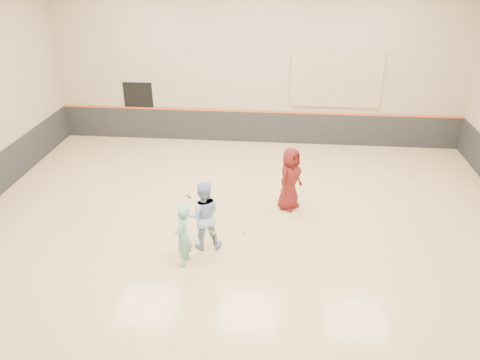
# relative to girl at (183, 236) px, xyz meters

# --- Properties ---
(room) EXTENTS (15.04, 12.04, 6.22)m
(room) POSITION_rel_girl_xyz_m (1.23, 1.84, 0.04)
(room) COLOR tan
(room) RESTS_ON ground
(wainscot_back) EXTENTS (14.90, 0.04, 1.20)m
(wainscot_back) POSITION_rel_girl_xyz_m (1.23, 7.81, -0.18)
(wainscot_back) COLOR #232326
(wainscot_back) RESTS_ON floor
(accent_stripe) EXTENTS (14.90, 0.03, 0.06)m
(accent_stripe) POSITION_rel_girl_xyz_m (1.23, 7.80, 0.44)
(accent_stripe) COLOR #D85914
(accent_stripe) RESTS_ON wall_back
(acoustic_panel) EXTENTS (3.20, 0.08, 2.00)m
(acoustic_panel) POSITION_rel_girl_xyz_m (4.03, 7.79, 1.72)
(acoustic_panel) COLOR tan
(acoustic_panel) RESTS_ON wall_back
(doorway) EXTENTS (1.10, 0.05, 2.20)m
(doorway) POSITION_rel_girl_xyz_m (-3.27, 7.82, 0.32)
(doorway) COLOR black
(doorway) RESTS_ON floor
(girl) EXTENTS (0.43, 0.60, 1.56)m
(girl) POSITION_rel_girl_xyz_m (0.00, 0.00, 0.00)
(girl) COLOR #65AFA0
(girl) RESTS_ON floor
(instructor) EXTENTS (1.00, 0.85, 1.81)m
(instructor) POSITION_rel_girl_xyz_m (0.36, 0.74, 0.13)
(instructor) COLOR #8EAADB
(instructor) RESTS_ON floor
(young_man) EXTENTS (0.98, 1.07, 1.84)m
(young_man) POSITION_rel_girl_xyz_m (2.46, 2.90, 0.14)
(young_man) COLOR #5B1615
(young_man) RESTS_ON floor
(held_racket) EXTENTS (0.55, 0.55, 0.54)m
(held_racket) POSITION_rel_girl_xyz_m (0.63, 0.58, -0.08)
(held_racket) COLOR gold
(held_racket) RESTS_ON instructor
(spare_racket) EXTENTS (0.72, 0.72, 0.08)m
(spare_racket) POSITION_rel_girl_xyz_m (-0.71, 3.42, -0.74)
(spare_racket) COLOR #BFD82F
(spare_racket) RESTS_ON floor
(ball_under_racket) EXTENTS (0.07, 0.07, 0.07)m
(ball_under_racket) POSITION_rel_girl_xyz_m (1.27, 1.42, -0.74)
(ball_under_racket) COLOR gold
(ball_under_racket) RESTS_ON floor
(ball_in_hand) EXTENTS (0.07, 0.07, 0.07)m
(ball_in_hand) POSITION_rel_girl_xyz_m (2.57, 2.70, 0.35)
(ball_in_hand) COLOR gold
(ball_in_hand) RESTS_ON young_man
(ball_beside_spare) EXTENTS (0.07, 0.07, 0.07)m
(ball_beside_spare) POSITION_rel_girl_xyz_m (2.21, 3.88, -0.74)
(ball_beside_spare) COLOR #ABC62E
(ball_beside_spare) RESTS_ON floor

